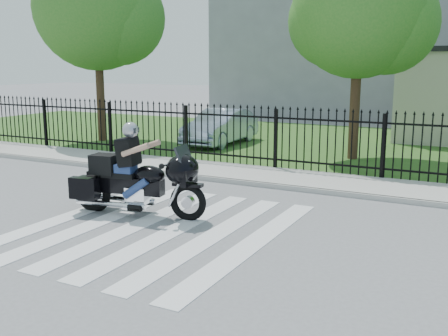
% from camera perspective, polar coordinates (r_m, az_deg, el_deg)
% --- Properties ---
extents(ground, '(120.00, 120.00, 0.00)m').
position_cam_1_polar(ground, '(10.07, -7.36, -6.44)').
color(ground, slate).
rests_on(ground, ground).
extents(crosswalk, '(5.00, 5.50, 0.01)m').
position_cam_1_polar(crosswalk, '(10.07, -7.36, -6.41)').
color(crosswalk, silver).
rests_on(crosswalk, ground).
extents(sidewalk, '(40.00, 2.00, 0.12)m').
position_cam_1_polar(sidewalk, '(14.31, 4.08, -0.83)').
color(sidewalk, '#ADAAA3').
rests_on(sidewalk, ground).
extents(curb, '(40.00, 0.12, 0.12)m').
position_cam_1_polar(curb, '(13.42, 2.39, -1.62)').
color(curb, '#ADAAA3').
rests_on(curb, ground).
extents(grass_strip, '(40.00, 12.00, 0.02)m').
position_cam_1_polar(grass_strip, '(20.83, 11.75, 2.63)').
color(grass_strip, '#30571D').
rests_on(grass_strip, ground).
extents(iron_fence, '(26.00, 0.04, 1.80)m').
position_cam_1_polar(iron_fence, '(15.07, 5.64, 3.01)').
color(iron_fence, black).
rests_on(iron_fence, ground).
extents(tree_left, '(4.80, 4.80, 7.58)m').
position_cam_1_polar(tree_left, '(21.65, -13.71, 16.57)').
color(tree_left, '#382316').
rests_on(tree_left, ground).
extents(tree_mid, '(4.20, 4.20, 6.78)m').
position_cam_1_polar(tree_mid, '(17.41, 14.52, 16.24)').
color(tree_mid, '#382316').
rests_on(tree_mid, ground).
extents(building_tall, '(15.00, 10.00, 12.00)m').
position_cam_1_polar(building_tall, '(35.04, 13.76, 15.76)').
color(building_tall, gray).
rests_on(building_tall, ground).
extents(motorcycle_rider, '(2.94, 1.21, 1.95)m').
position_cam_1_polar(motorcycle_rider, '(10.79, -9.71, -0.94)').
color(motorcycle_rider, black).
rests_on(motorcycle_rider, ground).
extents(parked_car, '(1.45, 4.07, 1.34)m').
position_cam_1_polar(parked_car, '(20.10, -0.37, 4.51)').
color(parked_car, '#A6B4D1').
rests_on(parked_car, grass_strip).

